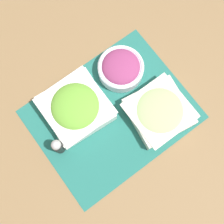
{
  "coord_description": "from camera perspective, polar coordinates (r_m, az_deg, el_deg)",
  "views": [
    {
      "loc": [
        0.14,
        0.18,
        0.99
      ],
      "look_at": [
        0.0,
        0.0,
        0.03
      ],
      "focal_mm": 50.0,
      "sensor_mm": 36.0,
      "label": 1
    }
  ],
  "objects": [
    {
      "name": "placemat",
      "position": [
        1.01,
        -0.0,
        -0.42
      ],
      "size": [
        0.5,
        0.39,
        0.0
      ],
      "color": "#236B60",
      "rests_on": "ground_plane"
    },
    {
      "name": "onion_bowl",
      "position": [
        1.03,
        1.63,
        8.04
      ],
      "size": [
        0.15,
        0.15,
        0.07
      ],
      "color": "silver",
      "rests_on": "placemat"
    },
    {
      "name": "ground_plane",
      "position": [
        1.02,
        -0.0,
        -0.45
      ],
      "size": [
        3.0,
        3.0,
        0.0
      ],
      "primitive_type": "plane",
      "color": "olive"
    },
    {
      "name": "lettuce_bowl",
      "position": [
        0.99,
        -6.67,
        0.83
      ],
      "size": [
        0.2,
        0.2,
        0.08
      ],
      "color": "white",
      "rests_on": "placemat"
    },
    {
      "name": "cucumber_bowl",
      "position": [
        0.99,
        8.61,
        0.06
      ],
      "size": [
        0.2,
        0.2,
        0.06
      ],
      "color": "silver",
      "rests_on": "placemat"
    },
    {
      "name": "pepper_shaker",
      "position": [
        0.96,
        -9.86,
        -6.21
      ],
      "size": [
        0.03,
        0.03,
        0.1
      ],
      "color": "black",
      "rests_on": "placemat"
    }
  ]
}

